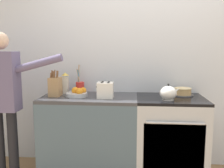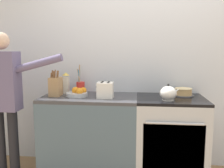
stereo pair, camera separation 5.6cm
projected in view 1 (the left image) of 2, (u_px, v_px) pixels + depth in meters
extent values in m
cube|color=silver|center=(146.00, 61.00, 3.07)|extent=(8.00, 0.04, 2.60)
cube|color=#4C6070|center=(90.00, 136.00, 2.92)|extent=(1.08, 0.62, 0.88)
cube|color=#3D3D42|center=(90.00, 98.00, 2.85)|extent=(1.08, 0.62, 0.03)
cube|color=#B7BABF|center=(169.00, 138.00, 2.84)|extent=(0.75, 0.62, 0.88)
cube|color=black|center=(174.00, 147.00, 2.54)|extent=(0.62, 0.01, 0.49)
cylinder|color=#B7BABF|center=(175.00, 123.00, 2.47)|extent=(0.56, 0.02, 0.02)
cube|color=black|center=(171.00, 99.00, 2.77)|extent=(0.75, 0.62, 0.03)
cylinder|color=#4C4C51|center=(183.00, 95.00, 2.90)|extent=(0.24, 0.24, 0.01)
cylinder|color=tan|center=(183.00, 93.00, 2.90)|extent=(0.19, 0.19, 0.04)
cylinder|color=tan|center=(183.00, 90.00, 2.89)|extent=(0.19, 0.19, 0.04)
cylinder|color=beige|center=(183.00, 88.00, 2.89)|extent=(0.20, 0.20, 0.01)
cylinder|color=white|center=(168.00, 100.00, 2.65)|extent=(0.12, 0.12, 0.01)
ellipsoid|color=white|center=(168.00, 93.00, 2.64)|extent=(0.18, 0.18, 0.15)
cone|color=white|center=(176.00, 91.00, 2.63)|extent=(0.09, 0.04, 0.08)
sphere|color=black|center=(168.00, 85.00, 2.63)|extent=(0.02, 0.02, 0.02)
cube|color=tan|center=(55.00, 87.00, 2.86)|extent=(0.12, 0.17, 0.21)
cylinder|color=brown|center=(51.00, 75.00, 2.80)|extent=(0.01, 0.03, 0.06)
cylinder|color=brown|center=(54.00, 75.00, 2.79)|extent=(0.01, 0.04, 0.08)
cylinder|color=brown|center=(57.00, 74.00, 2.79)|extent=(0.01, 0.04, 0.08)
cylinder|color=brown|center=(52.00, 74.00, 2.83)|extent=(0.01, 0.04, 0.08)
cylinder|color=brown|center=(55.00, 74.00, 2.83)|extent=(0.01, 0.04, 0.09)
cylinder|color=brown|center=(58.00, 74.00, 2.83)|extent=(0.01, 0.04, 0.08)
cylinder|color=brown|center=(53.00, 74.00, 2.87)|extent=(0.01, 0.03, 0.07)
cylinder|color=red|center=(80.00, 88.00, 3.04)|extent=(0.10, 0.10, 0.14)
cylinder|color=#A37A51|center=(78.00, 77.00, 3.03)|extent=(0.02, 0.06, 0.30)
cylinder|color=#A37A51|center=(79.00, 79.00, 3.01)|extent=(0.06, 0.04, 0.25)
cylinder|color=#B7BABF|center=(80.00, 77.00, 3.04)|extent=(0.04, 0.02, 0.29)
cylinder|color=teal|center=(79.00, 80.00, 3.01)|extent=(0.03, 0.03, 0.24)
cylinder|color=#B7BABF|center=(77.00, 95.00, 2.83)|extent=(0.24, 0.24, 0.05)
sphere|color=orange|center=(75.00, 91.00, 2.84)|extent=(0.08, 0.08, 0.08)
sphere|color=orange|center=(83.00, 90.00, 2.86)|extent=(0.07, 0.07, 0.07)
sphere|color=orange|center=(79.00, 91.00, 2.78)|extent=(0.08, 0.08, 0.08)
cube|color=silver|center=(105.00, 90.00, 2.75)|extent=(0.17, 0.16, 0.17)
cube|color=black|center=(102.00, 82.00, 2.74)|extent=(0.02, 0.11, 0.00)
cube|color=black|center=(109.00, 82.00, 2.73)|extent=(0.02, 0.11, 0.00)
cube|color=black|center=(97.00, 87.00, 2.75)|extent=(0.02, 0.02, 0.01)
cube|color=white|center=(65.00, 85.00, 3.02)|extent=(0.07, 0.07, 0.20)
pyramid|color=#E0BC4C|center=(65.00, 74.00, 3.00)|extent=(0.07, 0.07, 0.04)
cylinder|color=black|center=(13.00, 145.00, 2.79)|extent=(0.11, 0.11, 0.78)
cube|color=slate|center=(2.00, 82.00, 2.69)|extent=(0.34, 0.20, 0.64)
cylinder|color=slate|center=(38.00, 64.00, 2.63)|extent=(0.55, 0.08, 0.22)
sphere|color=beige|center=(0.00, 41.00, 2.63)|extent=(0.19, 0.19, 0.19)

